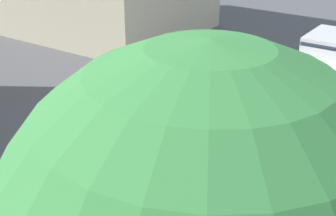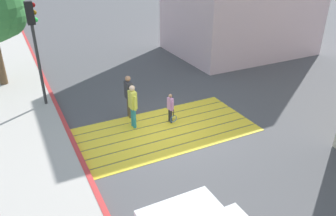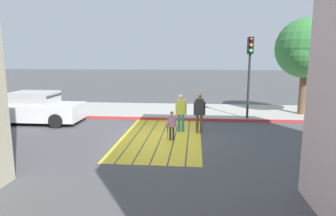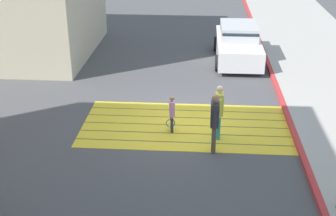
% 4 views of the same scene
% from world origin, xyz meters
% --- Properties ---
extents(ground_plane, '(120.00, 120.00, 0.00)m').
position_xyz_m(ground_plane, '(0.00, 0.00, 0.00)').
color(ground_plane, '#4C4C4F').
extents(crosswalk_stripes, '(6.40, 3.25, 0.01)m').
position_xyz_m(crosswalk_stripes, '(0.00, 0.00, 0.01)').
color(crosswalk_stripes, yellow).
rests_on(crosswalk_stripes, ground).
extents(curb_painted, '(0.16, 40.00, 0.13)m').
position_xyz_m(curb_painted, '(-3.25, 0.00, 0.07)').
color(curb_painted, '#BC3333').
rests_on(curb_painted, ground).
extents(traffic_light_corner, '(0.39, 0.28, 4.24)m').
position_xyz_m(traffic_light_corner, '(-3.58, 4.07, 3.04)').
color(traffic_light_corner, '#2D2D2D').
rests_on(traffic_light_corner, ground).
extents(pedestrian_adult_lead, '(0.22, 0.50, 1.72)m').
position_xyz_m(pedestrian_adult_lead, '(-0.82, 1.56, 1.00)').
color(pedestrian_adult_lead, brown).
rests_on(pedestrian_adult_lead, ground).
extents(pedestrian_adult_trailing, '(0.23, 0.49, 1.67)m').
position_xyz_m(pedestrian_adult_trailing, '(-0.97, 0.76, 0.97)').
color(pedestrian_adult_trailing, teal).
rests_on(pedestrian_adult_trailing, ground).
extents(pedestrian_child_with_racket, '(0.28, 0.38, 1.18)m').
position_xyz_m(pedestrian_child_with_racket, '(0.41, 0.45, 0.65)').
color(pedestrian_child_with_racket, '#333338').
rests_on(pedestrian_child_with_racket, ground).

